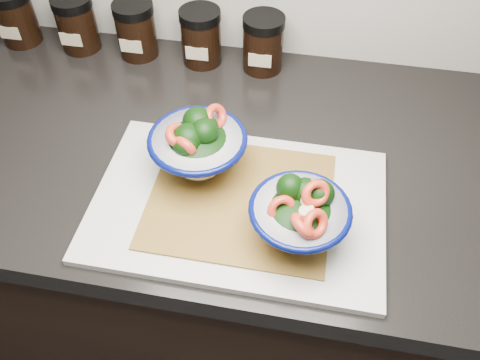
% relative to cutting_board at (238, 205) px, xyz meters
% --- Properties ---
extents(cabinet, '(3.43, 0.58, 0.86)m').
position_rel_cutting_board_xyz_m(cabinet, '(-0.18, 0.13, -0.48)').
color(cabinet, black).
rests_on(cabinet, ground).
extents(countertop, '(3.50, 0.60, 0.04)m').
position_rel_cutting_board_xyz_m(countertop, '(-0.18, 0.13, -0.03)').
color(countertop, black).
rests_on(countertop, cabinet).
extents(cutting_board, '(0.45, 0.30, 0.01)m').
position_rel_cutting_board_xyz_m(cutting_board, '(0.00, 0.00, 0.00)').
color(cutting_board, beige).
rests_on(cutting_board, countertop).
extents(bamboo_mat, '(0.28, 0.24, 0.00)m').
position_rel_cutting_board_xyz_m(bamboo_mat, '(0.00, 0.00, 0.01)').
color(bamboo_mat, '#A87F32').
rests_on(bamboo_mat, cutting_board).
extents(bowl_left, '(0.16, 0.16, 0.11)m').
position_rel_cutting_board_xyz_m(bowl_left, '(-0.07, 0.06, 0.06)').
color(bowl_left, white).
rests_on(bowl_left, bamboo_mat).
extents(bowl_right, '(0.14, 0.14, 0.11)m').
position_rel_cutting_board_xyz_m(bowl_right, '(0.10, -0.05, 0.06)').
color(bowl_right, white).
rests_on(bowl_right, bamboo_mat).
extents(spice_jar_a, '(0.08, 0.08, 0.11)m').
position_rel_cutting_board_xyz_m(spice_jar_a, '(-0.54, 0.37, 0.05)').
color(spice_jar_a, black).
rests_on(spice_jar_a, countertop).
extents(spice_jar_b, '(0.08, 0.08, 0.11)m').
position_rel_cutting_board_xyz_m(spice_jar_b, '(-0.41, 0.37, 0.05)').
color(spice_jar_b, black).
rests_on(spice_jar_b, countertop).
extents(spice_jar_c, '(0.08, 0.08, 0.11)m').
position_rel_cutting_board_xyz_m(spice_jar_c, '(-0.28, 0.37, 0.05)').
color(spice_jar_c, black).
rests_on(spice_jar_c, countertop).
extents(spice_jar_d, '(0.08, 0.08, 0.11)m').
position_rel_cutting_board_xyz_m(spice_jar_d, '(-0.15, 0.37, 0.05)').
color(spice_jar_d, black).
rests_on(spice_jar_d, countertop).
extents(spice_jar_e, '(0.08, 0.08, 0.11)m').
position_rel_cutting_board_xyz_m(spice_jar_e, '(-0.02, 0.37, 0.05)').
color(spice_jar_e, black).
rests_on(spice_jar_e, countertop).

